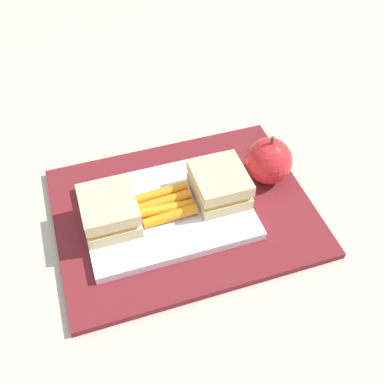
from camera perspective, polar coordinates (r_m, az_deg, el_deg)
The scene contains 7 objects.
ground_plane at distance 0.67m, azimuth -1.02°, elevation -2.69°, with size 2.40×2.40×0.00m, color #B7AD99.
lunchbag_mat at distance 0.66m, azimuth -1.03°, elevation -2.41°, with size 0.36×0.28×0.01m, color maroon.
food_tray at distance 0.65m, azimuth -3.15°, elevation -2.31°, with size 0.23×0.17×0.01m, color white.
sandwich_half_left at distance 0.62m, azimuth -10.19°, elevation -2.30°, with size 0.07×0.08×0.04m.
sandwich_half_right at distance 0.64m, azimuth 3.42°, elevation 0.94°, with size 0.07×0.08×0.04m.
carrot_sticks_bundle at distance 0.64m, azimuth -3.29°, elevation -1.57°, with size 0.08×0.06×0.02m.
apple at distance 0.69m, azimuth 9.47°, elevation 3.81°, with size 0.07×0.07×0.08m.
Camera 1 is at (-0.12, -0.41, 0.51)m, focal length 43.13 mm.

